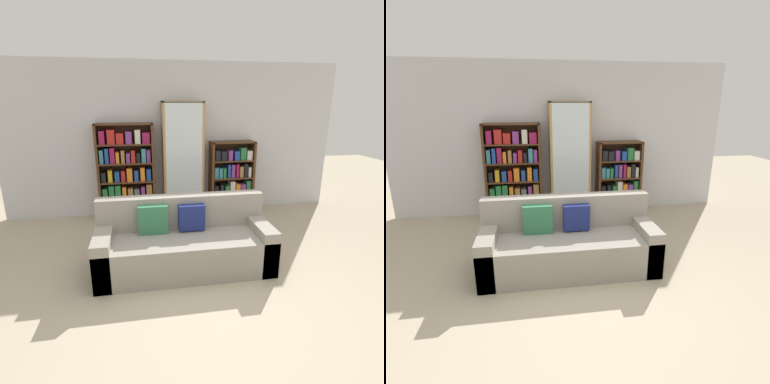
{
  "view_description": "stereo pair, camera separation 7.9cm",
  "coord_description": "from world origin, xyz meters",
  "views": [
    {
      "loc": [
        -0.62,
        -2.64,
        2.0
      ],
      "look_at": [
        0.11,
        1.63,
        0.71
      ],
      "focal_mm": 28.0,
      "sensor_mm": 36.0,
      "label": 1
    },
    {
      "loc": [
        -0.54,
        -2.65,
        2.0
      ],
      "look_at": [
        0.11,
        1.63,
        0.71
      ],
      "focal_mm": 28.0,
      "sensor_mm": 36.0,
      "label": 2
    }
  ],
  "objects": [
    {
      "name": "wine_bottle",
      "position": [
        0.67,
        1.94,
        0.16
      ],
      "size": [
        0.07,
        0.07,
        0.38
      ],
      "color": "#192333",
      "rests_on": "ground"
    },
    {
      "name": "bookshelf_right",
      "position": [
        1.03,
        2.62,
        0.63
      ],
      "size": [
        0.81,
        0.32,
        1.33
      ],
      "color": "#4C2D19",
      "rests_on": "ground"
    },
    {
      "name": "ground_plane",
      "position": [
        0.0,
        0.0,
        0.0
      ],
      "size": [
        16.0,
        16.0,
        0.0
      ],
      "primitive_type": "plane",
      "color": "tan"
    },
    {
      "name": "couch",
      "position": [
        -0.14,
        0.71,
        0.31
      ],
      "size": [
        2.12,
        0.8,
        0.88
      ],
      "color": "gray",
      "rests_on": "ground"
    },
    {
      "name": "display_cabinet",
      "position": [
        0.11,
        2.6,
        1.0
      ],
      "size": [
        0.71,
        0.36,
        2.03
      ],
      "color": "#AD7F4C",
      "rests_on": "ground"
    },
    {
      "name": "wall_back",
      "position": [
        0.0,
        2.82,
        1.35
      ],
      "size": [
        6.05,
        0.06,
        2.7
      ],
      "color": "silver",
      "rests_on": "ground"
    },
    {
      "name": "bookshelf_left",
      "position": [
        -0.88,
        2.62,
        0.8
      ],
      "size": [
        0.97,
        0.32,
        1.68
      ],
      "color": "#4C2D19",
      "rests_on": "ground"
    }
  ]
}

